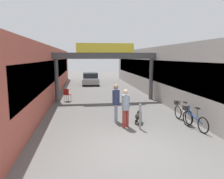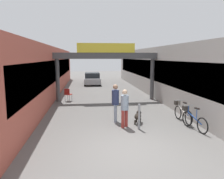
# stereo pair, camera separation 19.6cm
# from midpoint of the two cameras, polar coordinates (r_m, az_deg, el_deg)

# --- Properties ---
(ground_plane) EXTENTS (80.00, 80.00, 0.00)m
(ground_plane) POSITION_cam_midpoint_polar(r_m,az_deg,el_deg) (7.67, 4.24, -15.05)
(ground_plane) COLOR #605E5B
(storefront_left) EXTENTS (3.00, 26.00, 3.77)m
(storefront_left) POSITION_cam_midpoint_polar(r_m,az_deg,el_deg) (18.27, -19.16, 4.37)
(storefront_left) COLOR #B25142
(storefront_left) RESTS_ON ground_plane
(storefront_right) EXTENTS (3.00, 26.00, 3.77)m
(storefront_right) POSITION_cam_midpoint_polar(r_m,az_deg,el_deg) (19.08, 12.50, 4.79)
(storefront_right) COLOR #9E9993
(storefront_right) RESTS_ON ground_plane
(arcade_sign_gateway) EXTENTS (7.40, 0.47, 3.99)m
(arcade_sign_gateway) POSITION_cam_midpoint_polar(r_m,az_deg,el_deg) (15.28, -2.17, 7.66)
(arcade_sign_gateway) COLOR #4C4C4F
(arcade_sign_gateway) RESTS_ON ground_plane
(pedestrian_with_dog) EXTENTS (0.48, 0.48, 1.68)m
(pedestrian_with_dog) POSITION_cam_midpoint_polar(r_m,az_deg,el_deg) (9.50, 2.99, -4.28)
(pedestrian_with_dog) COLOR #99332D
(pedestrian_with_dog) RESTS_ON ground_plane
(pedestrian_companion) EXTENTS (0.38, 0.39, 1.79)m
(pedestrian_companion) POSITION_cam_midpoint_polar(r_m,az_deg,el_deg) (10.26, 0.51, -2.88)
(pedestrian_companion) COLOR #8C9EB2
(pedestrian_companion) RESTS_ON ground_plane
(dog_on_leash) EXTENTS (0.53, 0.79, 0.56)m
(dog_on_leash) POSITION_cam_midpoint_polar(r_m,az_deg,el_deg) (10.28, 6.43, -6.84)
(dog_on_leash) COLOR black
(dog_on_leash) RESTS_ON ground_plane
(bicycle_blue_nearest) EXTENTS (0.47, 1.68, 0.98)m
(bicycle_blue_nearest) POSITION_cam_midpoint_polar(r_m,az_deg,el_deg) (10.03, 19.95, -7.18)
(bicycle_blue_nearest) COLOR black
(bicycle_blue_nearest) RESTS_ON ground_plane
(bicycle_silver_second) EXTENTS (0.46, 1.69, 0.98)m
(bicycle_silver_second) POSITION_cam_midpoint_polar(r_m,az_deg,el_deg) (11.04, 17.37, -5.64)
(bicycle_silver_second) COLOR black
(bicycle_silver_second) RESTS_ON ground_plane
(bollard_post_metal) EXTENTS (0.10, 0.10, 1.11)m
(bollard_post_metal) POSITION_cam_midpoint_polar(r_m,az_deg,el_deg) (9.39, 6.76, -6.96)
(bollard_post_metal) COLOR gray
(bollard_post_metal) RESTS_ON ground_plane
(cafe_chair_red_nearer) EXTENTS (0.54, 0.54, 0.89)m
(cafe_chair_red_nearer) POSITION_cam_midpoint_polar(r_m,az_deg,el_deg) (15.43, -12.07, -1.08)
(cafe_chair_red_nearer) COLOR gray
(cafe_chair_red_nearer) RESTS_ON ground_plane
(parked_car_silver) EXTENTS (1.81, 4.01, 1.33)m
(parked_car_silver) POSITION_cam_midpoint_polar(r_m,az_deg,el_deg) (24.58, -5.92, 2.83)
(parked_car_silver) COLOR #99999E
(parked_car_silver) RESTS_ON ground_plane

